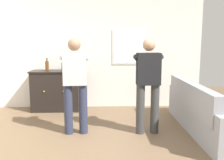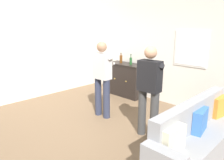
{
  "view_description": "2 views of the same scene",
  "coord_description": "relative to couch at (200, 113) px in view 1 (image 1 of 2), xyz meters",
  "views": [
    {
      "loc": [
        0.2,
        -3.47,
        1.65
      ],
      "look_at": [
        0.34,
        0.51,
        1.01
      ],
      "focal_mm": 40.0,
      "sensor_mm": 36.0,
      "label": 1
    },
    {
      "loc": [
        3.14,
        -2.33,
        2.04
      ],
      "look_at": [
        0.25,
        0.57,
        0.99
      ],
      "focal_mm": 35.0,
      "sensor_mm": 36.0,
      "label": 2
    }
  ],
  "objects": [
    {
      "name": "wall_back_with_window",
      "position": [
        -1.93,
        1.84,
        1.05
      ],
      "size": [
        5.2,
        0.15,
        2.8
      ],
      "color": "silver",
      "rests_on": "ground"
    },
    {
      "name": "couch",
      "position": [
        0.0,
        0.0,
        0.0
      ],
      "size": [
        0.57,
        2.49,
        0.89
      ],
      "color": "gray",
      "rests_on": "ground"
    },
    {
      "name": "bottle_liquor_amber",
      "position": [
        -3.03,
        1.46,
        0.72
      ],
      "size": [
        0.08,
        0.08,
        0.3
      ],
      "color": "#593314",
      "rests_on": "sideboard_cabinet"
    },
    {
      "name": "person_standing_left",
      "position": [
        -2.23,
        -0.01,
        0.59
      ],
      "size": [
        0.56,
        0.48,
        1.68
      ],
      "color": "#282D42",
      "rests_on": "ground"
    },
    {
      "name": "bottle_wine_green",
      "position": [
        -2.67,
        1.47,
        0.7
      ],
      "size": [
        0.07,
        0.07,
        0.3
      ],
      "color": "#1E4C23",
      "rests_on": "sideboard_cabinet"
    },
    {
      "name": "person_standing_right",
      "position": [
        -0.96,
        -0.04,
        0.59
      ],
      "size": [
        0.56,
        0.48,
        1.68
      ],
      "color": "#383838",
      "rests_on": "ground"
    },
    {
      "name": "sideboard_cabinet",
      "position": [
        -2.86,
        1.48,
        0.13
      ],
      "size": [
        1.13,
        0.49,
        0.94
      ],
      "color": "black",
      "rests_on": "ground"
    },
    {
      "name": "ground",
      "position": [
        -1.94,
        -0.82,
        -0.35
      ],
      "size": [
        10.4,
        10.4,
        0.0
      ],
      "primitive_type": "plane",
      "color": "brown"
    }
  ]
}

